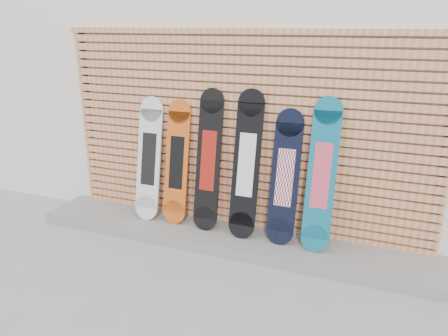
# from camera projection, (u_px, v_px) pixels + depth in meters

# --- Properties ---
(ground) EXTENTS (80.00, 80.00, 0.00)m
(ground) POSITION_uv_depth(u_px,v_px,m) (221.00, 277.00, 4.24)
(ground) COLOR gray
(ground) RESTS_ON ground
(building) EXTENTS (12.00, 5.00, 3.60)m
(building) POSITION_uv_depth(u_px,v_px,m) (337.00, 60.00, 6.59)
(building) COLOR silver
(building) RESTS_ON ground
(concrete_step) EXTENTS (4.60, 0.70, 0.12)m
(concrete_step) POSITION_uv_depth(u_px,v_px,m) (231.00, 238.00, 4.87)
(concrete_step) COLOR gray
(concrete_step) RESTS_ON ground
(slat_wall) EXTENTS (4.26, 0.08, 2.29)m
(slat_wall) POSITION_uv_depth(u_px,v_px,m) (241.00, 132.00, 4.77)
(slat_wall) COLOR #C67E52
(slat_wall) RESTS_ON ground
(snowboard_0) EXTENTS (0.29, 0.32, 1.43)m
(snowboard_0) POSITION_uv_depth(u_px,v_px,m) (149.00, 159.00, 5.09)
(snowboard_0) COLOR silver
(snowboard_0) RESTS_ON concrete_step
(snowboard_1) EXTENTS (0.28, 0.29, 1.42)m
(snowboard_1) POSITION_uv_depth(u_px,v_px,m) (177.00, 163.00, 4.98)
(snowboard_1) COLOR #CD5415
(snowboard_1) RESTS_ON concrete_step
(snowboard_2) EXTENTS (0.28, 0.32, 1.56)m
(snowboard_2) POSITION_uv_depth(u_px,v_px,m) (208.00, 161.00, 4.81)
(snowboard_2) COLOR black
(snowboard_2) RESTS_ON concrete_step
(snowboard_3) EXTENTS (0.29, 0.35, 1.58)m
(snowboard_3) POSITION_uv_depth(u_px,v_px,m) (246.00, 165.00, 4.64)
(snowboard_3) COLOR black
(snowboard_3) RESTS_ON concrete_step
(snowboard_4) EXTENTS (0.29, 0.34, 1.40)m
(snowboard_4) POSITION_uv_depth(u_px,v_px,m) (285.00, 178.00, 4.53)
(snowboard_4) COLOR black
(snowboard_4) RESTS_ON concrete_step
(snowboard_5) EXTENTS (0.29, 0.36, 1.55)m
(snowboard_5) POSITION_uv_depth(u_px,v_px,m) (322.00, 176.00, 4.36)
(snowboard_5) COLOR #0D647F
(snowboard_5) RESTS_ON concrete_step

